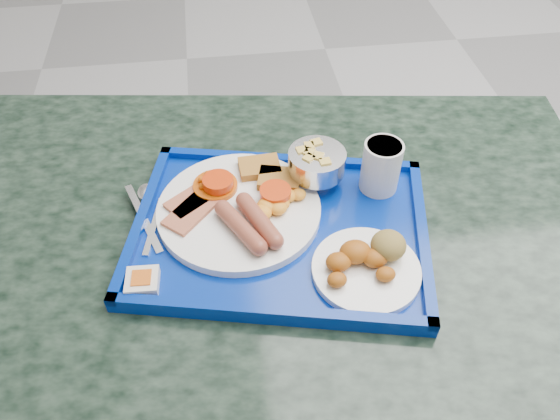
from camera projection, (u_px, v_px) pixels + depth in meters
name	position (u px, v px, depth m)	size (l,w,h in m)	color
table	(257.00, 307.00, 0.97)	(1.25, 0.92, 0.72)	gray
tray	(280.00, 231.00, 0.84)	(0.50, 0.42, 0.03)	#032591
main_plate	(243.00, 206.00, 0.85)	(0.25, 0.25, 0.04)	white
bread_plate	(368.00, 262.00, 0.77)	(0.15, 0.15, 0.05)	white
fruit_bowl	(316.00, 163.00, 0.87)	(0.09, 0.09, 0.06)	silver
juice_cup	(381.00, 165.00, 0.86)	(0.06, 0.06, 0.09)	silver
spoon	(148.00, 201.00, 0.87)	(0.05, 0.16, 0.01)	silver
knife	(143.00, 218.00, 0.84)	(0.01, 0.16, 0.00)	silver
jam_packet	(142.00, 281.00, 0.75)	(0.05, 0.05, 0.02)	silver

